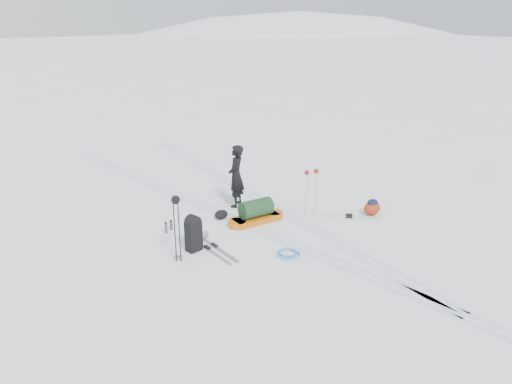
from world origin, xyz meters
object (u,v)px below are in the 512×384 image
Objects in this scene: skier at (236,176)px; ski_poles_black at (176,208)px; pulk_sled at (256,214)px; expedition_rucksack at (194,233)px.

skier is 3.34m from ski_poles_black.
skier is 1.36m from pulk_sled.
pulk_sled is (-0.30, -1.18, -0.61)m from skier.
skier reaches higher than expedition_rucksack.
pulk_sled is at bearing 1.49° from expedition_rucksack.
ski_poles_black is at bearing -1.88° from skier.
pulk_sled is 1.08× the size of ski_poles_black.
pulk_sled is 2.00m from expedition_rucksack.
skier is at bearing 11.49° from ski_poles_black.
skier reaches higher than pulk_sled.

